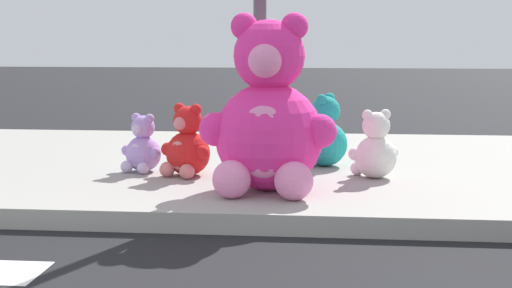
{
  "coord_description": "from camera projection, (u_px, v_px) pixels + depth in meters",
  "views": [
    {
      "loc": [
        1.62,
        -2.04,
        1.36
      ],
      "look_at": [
        1.05,
        3.6,
        0.55
      ],
      "focal_mm": 53.47,
      "sensor_mm": 36.0,
      "label": 1
    }
  ],
  "objects": [
    {
      "name": "sidewalk",
      "position": [
        166.0,
        167.0,
        7.47
      ],
      "size": [
        28.0,
        4.4,
        0.15
      ],
      "primitive_type": "cube",
      "color": "#9E9B93",
      "rests_on": "ground_plane"
    },
    {
      "name": "plush_teal",
      "position": [
        323.0,
        137.0,
        7.09
      ],
      "size": [
        0.48,
        0.5,
        0.68
      ],
      "color": "teal",
      "rests_on": "sidewalk"
    },
    {
      "name": "plush_lavender",
      "position": [
        142.0,
        148.0,
        6.8
      ],
      "size": [
        0.38,
        0.37,
        0.52
      ],
      "color": "#B28CD8",
      "rests_on": "sidewalk"
    },
    {
      "name": "plush_white",
      "position": [
        375.0,
        150.0,
        6.51
      ],
      "size": [
        0.43,
        0.42,
        0.59
      ],
      "color": "white",
      "rests_on": "sidewalk"
    },
    {
      "name": "plush_red",
      "position": [
        187.0,
        147.0,
        6.59
      ],
      "size": [
        0.45,
        0.45,
        0.63
      ],
      "color": "red",
      "rests_on": "sidewalk"
    },
    {
      "name": "plush_pink_large",
      "position": [
        268.0,
        121.0,
        5.9
      ],
      "size": [
        1.07,
        0.94,
        1.38
      ],
      "color": "#F22D93",
      "rests_on": "sidewalk"
    }
  ]
}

